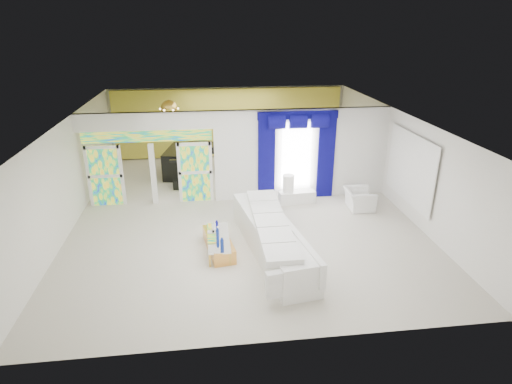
{
  "coord_description": "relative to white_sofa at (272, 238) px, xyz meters",
  "views": [
    {
      "loc": [
        -1.07,
        -12.26,
        5.59
      ],
      "look_at": [
        0.3,
        -1.2,
        1.1
      ],
      "focal_mm": 29.86,
      "sensor_mm": 36.0,
      "label": 1
    }
  ],
  "objects": [
    {
      "name": "console_table",
      "position": [
        1.35,
        3.14,
        -0.22
      ],
      "size": [
        1.21,
        0.48,
        0.4
      ],
      "primitive_type": "cube",
      "rotation": [
        0.0,
        0.0,
        0.09
      ],
      "color": "white",
      "rests_on": "ground"
    },
    {
      "name": "dividing_wall",
      "position": [
        1.64,
        3.73,
        1.08
      ],
      "size": [
        5.7,
        0.18,
        3.0
      ],
      "primitive_type": "cube",
      "color": "white",
      "rests_on": "ground"
    },
    {
      "name": "chandelier",
      "position": [
        -2.81,
        6.13,
        2.23
      ],
      "size": [
        0.6,
        0.6,
        0.6
      ],
      "primitive_type": "sphere",
      "color": "gold",
      "rests_on": "ceiling"
    },
    {
      "name": "table_lamp",
      "position": [
        1.05,
        3.14,
        0.27
      ],
      "size": [
        0.36,
        0.36,
        0.58
      ],
      "primitive_type": "cylinder",
      "color": "white",
      "rests_on": "console_table"
    },
    {
      "name": "gold_curtains",
      "position": [
        -0.51,
        8.63,
        1.08
      ],
      "size": [
        9.7,
        0.12,
        2.9
      ],
      "primitive_type": "cube",
      "color": "gold",
      "rests_on": "ground"
    },
    {
      "name": "window_pane",
      "position": [
        1.39,
        3.63,
        1.03
      ],
      "size": [
        1.0,
        0.02,
        2.3
      ],
      "primitive_type": "cube",
      "color": "white",
      "rests_on": "dividing_wall"
    },
    {
      "name": "blue_drape_right",
      "position": [
        2.39,
        3.6,
        0.98
      ],
      "size": [
        0.55,
        0.1,
        2.8
      ],
      "primitive_type": "cube",
      "color": "#080342",
      "rests_on": "ground"
    },
    {
      "name": "floor",
      "position": [
        -0.51,
        2.73,
        -0.42
      ],
      "size": [
        12.0,
        12.0,
        0.0
      ],
      "primitive_type": "plane",
      "color": "#B7AF9E",
      "rests_on": "ground"
    },
    {
      "name": "wall_mirror",
      "position": [
        4.43,
        1.73,
        1.13
      ],
      "size": [
        0.04,
        2.7,
        1.9
      ],
      "primitive_type": "cube",
      "color": "white",
      "rests_on": "ground"
    },
    {
      "name": "stained_panel_right",
      "position": [
        -1.94,
        3.73,
        0.58
      ],
      "size": [
        0.95,
        0.04,
        2.0
      ],
      "primitive_type": "cube",
      "color": "#994C3F",
      "rests_on": "ground"
    },
    {
      "name": "dividing_header",
      "position": [
        -3.36,
        3.73,
        2.31
      ],
      "size": [
        4.3,
        0.18,
        0.55
      ],
      "primitive_type": "cube",
      "color": "white",
      "rests_on": "dividing_wall"
    },
    {
      "name": "piano_bench",
      "position": [
        -2.28,
        4.87,
        -0.26
      ],
      "size": [
        1.01,
        0.54,
        0.32
      ],
      "primitive_type": "cube",
      "rotation": [
        0.0,
        0.0,
        -0.18
      ],
      "color": "black",
      "rests_on": "ground"
    },
    {
      "name": "stained_panel_left",
      "position": [
        -4.79,
        3.73,
        0.58
      ],
      "size": [
        0.95,
        0.04,
        2.0
      ],
      "primitive_type": "cube",
      "color": "#994C3F",
      "rests_on": "ground"
    },
    {
      "name": "blue_pelmet",
      "position": [
        1.39,
        3.6,
        2.4
      ],
      "size": [
        2.6,
        0.12,
        0.25
      ],
      "primitive_type": "cube",
      "color": "#080342",
      "rests_on": "dividing_wall"
    },
    {
      "name": "blue_drape_left",
      "position": [
        0.39,
        3.6,
        0.98
      ],
      "size": [
        0.55,
        0.1,
        2.8
      ],
      "primitive_type": "cube",
      "color": "#080342",
      "rests_on": "ground"
    },
    {
      "name": "tv_console",
      "position": [
        -5.25,
        5.51,
        0.02
      ],
      "size": [
        0.72,
        0.68,
        0.87
      ],
      "primitive_type": "cube",
      "rotation": [
        0.0,
        0.0,
        -0.25
      ],
      "color": "tan",
      "rests_on": "ground"
    },
    {
      "name": "coffee_table",
      "position": [
        -1.35,
        0.3,
        -0.23
      ],
      "size": [
        0.82,
        1.74,
        0.37
      ],
      "primitive_type": "cube",
      "rotation": [
        0.0,
        0.0,
        0.16
      ],
      "color": "gold",
      "rests_on": "ground"
    },
    {
      "name": "stained_transom",
      "position": [
        -3.36,
        3.73,
        1.83
      ],
      "size": [
        4.0,
        0.05,
        0.35
      ],
      "primitive_type": "cube",
      "color": "#994C3F",
      "rests_on": "dividing_header"
    },
    {
      "name": "decanters",
      "position": [
        -1.34,
        0.32,
        0.05
      ],
      "size": [
        0.18,
        1.18,
        0.26
      ],
      "color": "navy",
      "rests_on": "coffee_table"
    },
    {
      "name": "grand_piano",
      "position": [
        -2.28,
        6.47,
        0.09
      ],
      "size": [
        1.88,
        2.26,
        1.02
      ],
      "primitive_type": "cube",
      "rotation": [
        0.0,
        0.0,
        -0.18
      ],
      "color": "black",
      "rests_on": "ground"
    },
    {
      "name": "white_sofa",
      "position": [
        0.0,
        0.0,
        0.0
      ],
      "size": [
        1.64,
        4.5,
        0.84
      ],
      "primitive_type": "cube",
      "rotation": [
        0.0,
        0.0,
        0.16
      ],
      "color": "white",
      "rests_on": "ground"
    },
    {
      "name": "armchair",
      "position": [
        3.22,
        2.46,
        -0.1
      ],
      "size": [
        0.89,
        1.0,
        0.63
      ],
      "primitive_type": "imported",
      "rotation": [
        0.0,
        0.0,
        1.53
      ],
      "color": "white",
      "rests_on": "ground"
    }
  ]
}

